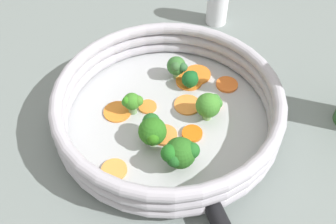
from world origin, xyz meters
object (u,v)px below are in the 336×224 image
Objects in this scene: carrot_slice_6 at (114,170)px; broccoli_floret_3 at (209,105)px; carrot_slice_4 at (187,105)px; carrot_slice_0 at (227,84)px; carrot_slice_5 at (148,107)px; skillet at (168,120)px; carrot_slice_3 at (192,133)px; broccoli_floret_5 at (132,102)px; broccoli_floret_2 at (152,130)px; carrot_slice_2 at (189,81)px; carrot_slice_8 at (210,103)px; broccoli_floret_1 at (178,66)px; broccoli_floret_4 at (191,79)px; carrot_slice_1 at (117,112)px; carrot_slice_7 at (166,135)px; carrot_slice_9 at (197,74)px; broccoli_floret_0 at (179,153)px.

broccoli_floret_3 is at bearing -135.85° from carrot_slice_6.
carrot_slice_6 is at bearing 57.67° from carrot_slice_4.
carrot_slice_5 is (0.13, 0.07, -0.00)m from carrot_slice_0.
skillet is 0.05m from carrot_slice_3.
carrot_slice_4 is 0.07m from carrot_slice_5.
carrot_slice_4 is 1.14× the size of broccoli_floret_5.
carrot_slice_3 is 0.62× the size of broccoli_floret_2.
carrot_slice_5 is (0.06, 0.01, 0.00)m from carrot_slice_4.
carrot_slice_2 is 1.20× the size of broccoli_floret_5.
carrot_slice_5 is 0.13m from carrot_slice_6.
broccoli_floret_1 is (0.06, -0.05, 0.02)m from carrot_slice_8.
skillet is at bearing 10.56° from broccoli_floret_3.
broccoli_floret_4 is (-0.03, -0.08, 0.03)m from skillet.
broccoli_floret_2 is 0.07m from broccoli_floret_5.
carrot_slice_6 is at bearing 101.03° from carrot_slice_1.
carrot_slice_7 and carrot_slice_9 have the same top height.
carrot_slice_3 and carrot_slice_8 have the same top height.
carrot_slice_6 is (0.06, 0.11, 0.01)m from skillet.
carrot_slice_9 is at bearing -114.60° from carrot_slice_6.
carrot_slice_8 is (-0.07, -0.04, 0.01)m from skillet.
carrot_slice_7 is 0.10m from carrot_slice_8.
broccoli_floret_5 is (0.06, -0.00, 0.03)m from skillet.
broccoli_floret_1 is at bearing -124.48° from broccoli_floret_5.
carrot_slice_2 is at bearing -106.12° from broccoli_floret_2.
broccoli_floret_2 is 1.34× the size of broccoli_floret_5.
carrot_slice_4 is (0.01, -0.06, -0.00)m from carrot_slice_3.
carrot_slice_3 is at bearing 146.59° from skillet.
carrot_slice_9 is (-0.01, -0.02, 0.00)m from carrot_slice_2.
broccoli_floret_5 is at bearing 16.58° from carrot_slice_8.
broccoli_floret_0 reaches higher than broccoli_floret_4.
carrot_slice_3 is at bearing 98.73° from carrot_slice_2.
carrot_slice_3 and carrot_slice_7 have the same top height.
carrot_slice_1 is 0.13m from carrot_slice_3.
carrot_slice_4 is 1.48× the size of carrot_slice_5.
carrot_slice_9 is 1.21× the size of broccoli_floret_5.
broccoli_floret_1 is at bearing -38.72° from broccoli_floret_4.
carrot_slice_9 reaches higher than carrot_slice_4.
carrot_slice_1 is 0.16m from carrot_slice_9.
broccoli_floret_3 reaches higher than carrot_slice_7.
broccoli_floret_2 reaches higher than carrot_slice_1.
broccoli_floret_2 is (0.04, 0.08, 0.03)m from carrot_slice_4.
carrot_slice_7 is (-0.00, 0.04, 0.01)m from skillet.
carrot_slice_8 is 0.13m from broccoli_floret_2.
broccoli_floret_5 is at bearing 3.48° from broccoli_floret_3.
broccoli_floret_3 is at bearing -108.78° from broccoli_floret_0.
carrot_slice_8 is 0.09m from broccoli_floret_1.
carrot_slice_4 is at bearing 93.58° from carrot_slice_2.
carrot_slice_7 is at bearing 92.83° from skillet.
broccoli_floret_1 is (0.09, -0.01, 0.03)m from carrot_slice_0.
carrot_slice_8 and carrot_slice_9 have the same top height.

